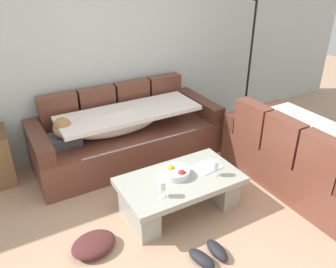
{
  "coord_description": "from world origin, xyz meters",
  "views": [
    {
      "loc": [
        -1.23,
        -1.93,
        2.3
      ],
      "look_at": [
        0.44,
        1.01,
        0.55
      ],
      "focal_mm": 36.29,
      "sensor_mm": 36.0,
      "label": 1
    }
  ],
  "objects_px": {
    "couch_near_window": "(302,157)",
    "wine_glass_near_right": "(215,165)",
    "wine_glass_near_left": "(162,186)",
    "couch_along_wall": "(125,135)",
    "coffee_table": "(180,190)",
    "crumpled_garment": "(94,244)",
    "fruit_bowl": "(176,172)",
    "pair_of_shoes": "(209,254)",
    "open_magazine": "(206,167)",
    "floor_lamp": "(250,53)"
  },
  "relations": [
    {
      "from": "coffee_table",
      "to": "wine_glass_near_right",
      "type": "relative_size",
      "value": 7.23
    },
    {
      "from": "fruit_bowl",
      "to": "floor_lamp",
      "type": "bearing_deg",
      "value": 31.64
    },
    {
      "from": "open_magazine",
      "to": "floor_lamp",
      "type": "bearing_deg",
      "value": 30.75
    },
    {
      "from": "open_magazine",
      "to": "crumpled_garment",
      "type": "relative_size",
      "value": 0.7
    },
    {
      "from": "fruit_bowl",
      "to": "open_magazine",
      "type": "height_order",
      "value": "fruit_bowl"
    },
    {
      "from": "coffee_table",
      "to": "floor_lamp",
      "type": "distance_m",
      "value": 2.45
    },
    {
      "from": "pair_of_shoes",
      "to": "couch_near_window",
      "type": "bearing_deg",
      "value": 15.1
    },
    {
      "from": "pair_of_shoes",
      "to": "couch_along_wall",
      "type": "bearing_deg",
      "value": 88.42
    },
    {
      "from": "coffee_table",
      "to": "crumpled_garment",
      "type": "distance_m",
      "value": 0.97
    },
    {
      "from": "wine_glass_near_left",
      "to": "couch_along_wall",
      "type": "bearing_deg",
      "value": 80.65
    },
    {
      "from": "coffee_table",
      "to": "wine_glass_near_left",
      "type": "distance_m",
      "value": 0.43
    },
    {
      "from": "floor_lamp",
      "to": "pair_of_shoes",
      "type": "bearing_deg",
      "value": -136.49
    },
    {
      "from": "floor_lamp",
      "to": "pair_of_shoes",
      "type": "xyz_separation_m",
      "value": [
        -2.04,
        -1.93,
        -1.07
      ]
    },
    {
      "from": "couch_near_window",
      "to": "pair_of_shoes",
      "type": "xyz_separation_m",
      "value": [
        -1.56,
        -0.42,
        -0.29
      ]
    },
    {
      "from": "open_magazine",
      "to": "floor_lamp",
      "type": "relative_size",
      "value": 0.14
    },
    {
      "from": "couch_along_wall",
      "to": "crumpled_garment",
      "type": "xyz_separation_m",
      "value": [
        -0.88,
        -1.31,
        -0.27
      ]
    },
    {
      "from": "couch_along_wall",
      "to": "coffee_table",
      "type": "relative_size",
      "value": 1.92
    },
    {
      "from": "couch_along_wall",
      "to": "floor_lamp",
      "type": "bearing_deg",
      "value": 0.97
    },
    {
      "from": "coffee_table",
      "to": "wine_glass_near_left",
      "type": "height_order",
      "value": "wine_glass_near_left"
    },
    {
      "from": "couch_near_window",
      "to": "crumpled_garment",
      "type": "distance_m",
      "value": 2.41
    },
    {
      "from": "wine_glass_near_right",
      "to": "coffee_table",
      "type": "bearing_deg",
      "value": 158.52
    },
    {
      "from": "wine_glass_near_right",
      "to": "pair_of_shoes",
      "type": "bearing_deg",
      "value": -128.37
    },
    {
      "from": "wine_glass_near_right",
      "to": "open_magazine",
      "type": "xyz_separation_m",
      "value": [
        0.01,
        0.15,
        -0.11
      ]
    },
    {
      "from": "couch_near_window",
      "to": "fruit_bowl",
      "type": "bearing_deg",
      "value": 77.46
    },
    {
      "from": "coffee_table",
      "to": "open_magazine",
      "type": "relative_size",
      "value": 4.29
    },
    {
      "from": "crumpled_garment",
      "to": "pair_of_shoes",
      "type": "bearing_deg",
      "value": -35.41
    },
    {
      "from": "couch_along_wall",
      "to": "open_magazine",
      "type": "bearing_deg",
      "value": -71.21
    },
    {
      "from": "open_magazine",
      "to": "floor_lamp",
      "type": "distance_m",
      "value": 2.12
    },
    {
      "from": "open_magazine",
      "to": "crumpled_garment",
      "type": "xyz_separation_m",
      "value": [
        -1.28,
        -0.13,
        -0.33
      ]
    },
    {
      "from": "coffee_table",
      "to": "fruit_bowl",
      "type": "relative_size",
      "value": 4.29
    },
    {
      "from": "couch_near_window",
      "to": "coffee_table",
      "type": "relative_size",
      "value": 1.46
    },
    {
      "from": "couch_along_wall",
      "to": "coffee_table",
      "type": "bearing_deg",
      "value": -86.72
    },
    {
      "from": "coffee_table",
      "to": "pair_of_shoes",
      "type": "relative_size",
      "value": 3.68
    },
    {
      "from": "crumpled_garment",
      "to": "floor_lamp",
      "type": "bearing_deg",
      "value": 25.14
    },
    {
      "from": "coffee_table",
      "to": "pair_of_shoes",
      "type": "distance_m",
      "value": 0.72
    },
    {
      "from": "wine_glass_near_right",
      "to": "crumpled_garment",
      "type": "relative_size",
      "value": 0.42
    },
    {
      "from": "couch_near_window",
      "to": "pair_of_shoes",
      "type": "relative_size",
      "value": 5.36
    },
    {
      "from": "wine_glass_near_left",
      "to": "crumpled_garment",
      "type": "bearing_deg",
      "value": 174.2
    },
    {
      "from": "coffee_table",
      "to": "fruit_bowl",
      "type": "height_order",
      "value": "fruit_bowl"
    },
    {
      "from": "couch_along_wall",
      "to": "floor_lamp",
      "type": "xyz_separation_m",
      "value": [
        1.98,
        0.03,
        0.78
      ]
    },
    {
      "from": "floor_lamp",
      "to": "crumpled_garment",
      "type": "height_order",
      "value": "floor_lamp"
    },
    {
      "from": "coffee_table",
      "to": "wine_glass_near_right",
      "type": "xyz_separation_m",
      "value": [
        0.32,
        -0.13,
        0.26
      ]
    },
    {
      "from": "wine_glass_near_right",
      "to": "couch_near_window",
      "type": "bearing_deg",
      "value": -7.13
    },
    {
      "from": "coffee_table",
      "to": "crumpled_garment",
      "type": "bearing_deg",
      "value": -174.03
    },
    {
      "from": "open_magazine",
      "to": "floor_lamp",
      "type": "xyz_separation_m",
      "value": [
        1.58,
        1.22,
        0.73
      ]
    },
    {
      "from": "couch_near_window",
      "to": "wine_glass_near_right",
      "type": "relative_size",
      "value": 10.53
    },
    {
      "from": "wine_glass_near_right",
      "to": "fruit_bowl",
      "type": "bearing_deg",
      "value": 151.41
    },
    {
      "from": "pair_of_shoes",
      "to": "wine_glass_near_left",
      "type": "bearing_deg",
      "value": 108.48
    },
    {
      "from": "wine_glass_near_right",
      "to": "open_magazine",
      "type": "distance_m",
      "value": 0.19
    },
    {
      "from": "fruit_bowl",
      "to": "wine_glass_near_left",
      "type": "distance_m",
      "value": 0.37
    }
  ]
}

